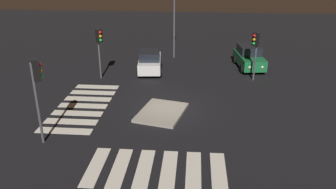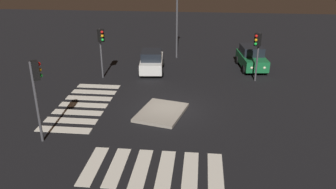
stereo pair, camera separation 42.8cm
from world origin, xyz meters
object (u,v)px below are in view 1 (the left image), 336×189
traffic_island (162,112)px  street_lamp (174,3)px  traffic_light_east (37,83)px  traffic_light_south (99,42)px  car_white (150,61)px  traffic_light_west (255,45)px  car_green (249,57)px

traffic_island → street_lamp: street_lamp is taller
traffic_light_east → street_lamp: (-16.47, 5.77, 1.76)m
traffic_light_south → street_lamp: street_lamp is taller
car_white → traffic_light_south: bearing=114.0°
car_white → street_lamp: street_lamp is taller
traffic_light_west → traffic_light_east: 16.22m
traffic_island → traffic_light_south: bearing=-138.3°
car_white → car_green: (-1.79, 8.51, 0.04)m
traffic_light_east → street_lamp: bearing=33.6°
car_white → car_green: car_green is taller
car_green → traffic_light_east: size_ratio=1.05×
traffic_island → car_white: 8.36m
traffic_light_west → car_green: bearing=-136.0°
traffic_island → street_lamp: 13.54m
car_white → street_lamp: bearing=-26.8°
car_green → traffic_island: bearing=-40.6°
traffic_light_west → traffic_light_east: size_ratio=0.86×
car_green → traffic_light_west: (3.32, -0.16, 1.93)m
car_green → traffic_light_east: (13.80, -12.52, 2.40)m
traffic_light_west → traffic_light_east: traffic_light_east is taller
car_white → traffic_light_east: traffic_light_east is taller
traffic_light_west → street_lamp: 9.17m
traffic_light_east → traffic_light_south: traffic_light_east is taller
street_lamp → traffic_light_south: bearing=-39.7°
traffic_island → car_green: size_ratio=0.86×
traffic_light_east → traffic_light_south: 10.00m
traffic_light_east → traffic_light_south: size_ratio=1.12×
traffic_light_south → traffic_light_east: bearing=-49.5°
car_white → traffic_light_west: 8.71m
traffic_island → traffic_light_east: 7.72m
car_green → street_lamp: 8.36m
traffic_light_west → traffic_light_east: bearing=-2.9°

